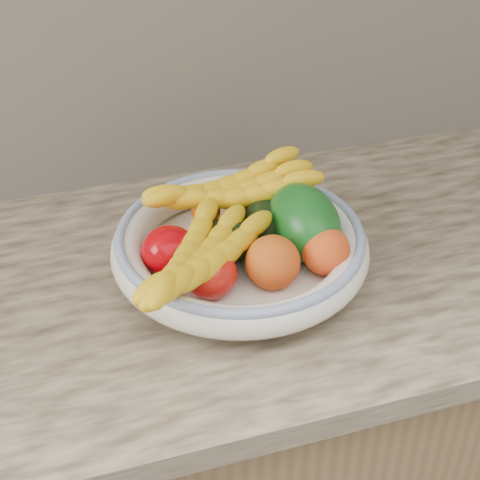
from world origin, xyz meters
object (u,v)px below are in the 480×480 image
fruit_bowl (240,246)px  banana_bunch_back (231,195)px  green_mango (303,222)px  banana_bunch_front (198,264)px

fruit_bowl → banana_bunch_back: 0.09m
green_mango → banana_bunch_back: bearing=130.8°
banana_bunch_back → fruit_bowl: bearing=-102.7°
green_mango → banana_bunch_front: size_ratio=0.51×
banana_bunch_back → banana_bunch_front: banana_bunch_back is taller
green_mango → banana_bunch_front: 0.19m
banana_bunch_back → banana_bunch_front: size_ratio=0.99×
banana_bunch_front → green_mango: bearing=-29.0°
fruit_bowl → banana_bunch_front: banana_bunch_front is taller
green_mango → banana_bunch_front: bearing=-165.3°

